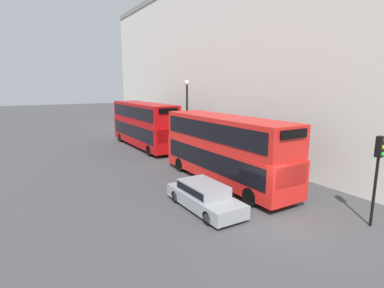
% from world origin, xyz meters
% --- Properties ---
extents(ground_plane, '(200.00, 200.00, 0.00)m').
position_xyz_m(ground_plane, '(0.00, 0.00, 0.00)').
color(ground_plane, '#424244').
extents(bus_leading, '(2.59, 10.67, 4.25)m').
position_xyz_m(bus_leading, '(1.60, 6.16, 2.35)').
color(bus_leading, red).
rests_on(bus_leading, ground).
extents(bus_second_in_queue, '(2.59, 11.26, 4.43)m').
position_xyz_m(bus_second_in_queue, '(1.60, 19.51, 2.44)').
color(bus_second_in_queue, '#B20C0F').
rests_on(bus_second_in_queue, ground).
extents(car_dark_sedan, '(1.83, 4.75, 1.34)m').
position_xyz_m(car_dark_sedan, '(-1.80, 3.36, 0.72)').
color(car_dark_sedan, gray).
rests_on(car_dark_sedan, ground).
extents(traffic_light, '(0.30, 0.36, 4.04)m').
position_xyz_m(traffic_light, '(3.51, -2.05, 2.90)').
color(traffic_light, black).
rests_on(traffic_light, ground).
extents(street_lamp, '(0.44, 0.44, 6.59)m').
position_xyz_m(street_lamp, '(3.39, 13.92, 4.06)').
color(street_lamp, black).
rests_on(street_lamp, ground).
extents(pedestrian, '(0.36, 0.36, 1.74)m').
position_xyz_m(pedestrian, '(4.19, 18.59, 0.80)').
color(pedestrian, '#334C6B').
rests_on(pedestrian, ground).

